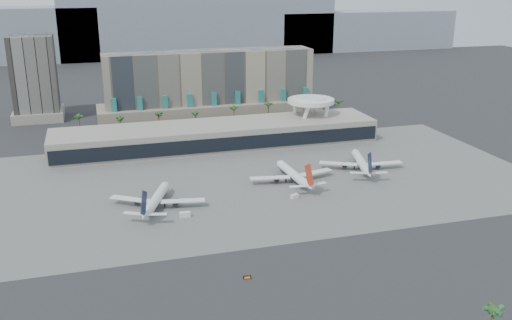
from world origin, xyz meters
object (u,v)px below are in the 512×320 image
object	(u,v)px
service_vehicle_a	(185,215)
service_vehicle_b	(295,196)
airliner_centre	(293,174)
taxiway_sign	(247,277)
airliner_left	(156,199)
airliner_right	(361,163)

from	to	relation	value
service_vehicle_a	service_vehicle_b	xyz separation A→B (m)	(46.18, 6.33, -0.15)
airliner_centre	service_vehicle_a	size ratio (longest dim) A/B	9.86
taxiway_sign	airliner_left	bearing A→B (deg)	115.80
airliner_left	airliner_right	bearing A→B (deg)	32.13
service_vehicle_a	airliner_centre	bearing A→B (deg)	25.97
service_vehicle_a	taxiway_sign	world-z (taller)	service_vehicle_a
service_vehicle_a	taxiway_sign	size ratio (longest dim) A/B	1.70
service_vehicle_a	service_vehicle_b	bearing A→B (deg)	8.29
airliner_centre	taxiway_sign	distance (m)	86.28
airliner_left	airliner_centre	bearing A→B (deg)	32.62
service_vehicle_a	airliner_right	bearing A→B (deg)	20.00
airliner_right	service_vehicle_b	xyz separation A→B (m)	(-41.97, -24.91, -2.68)
airliner_right	service_vehicle_a	world-z (taller)	airliner_right
airliner_left	service_vehicle_a	world-z (taller)	airliner_left
airliner_centre	airliner_right	xyz separation A→B (m)	(36.09, 6.42, 0.04)
airliner_left	airliner_right	world-z (taller)	airliner_right
taxiway_sign	airliner_right	bearing A→B (deg)	55.12
service_vehicle_b	taxiway_sign	distance (m)	67.32
airliner_right	airliner_centre	bearing A→B (deg)	-154.90
airliner_centre	service_vehicle_b	size ratio (longest dim) A/B	12.15
airliner_left	airliner_centre	world-z (taller)	airliner_centre
service_vehicle_a	service_vehicle_b	size ratio (longest dim) A/B	1.23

